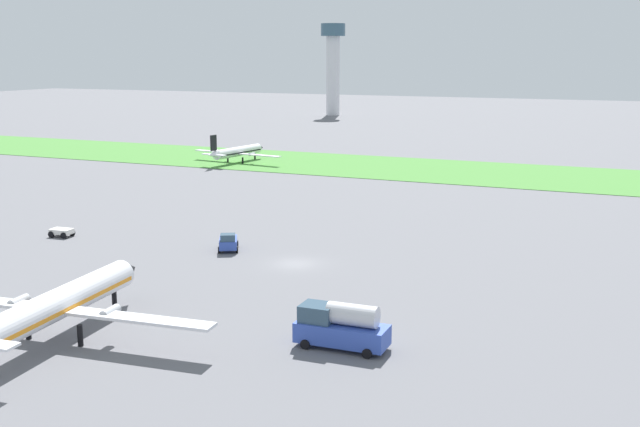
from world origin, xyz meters
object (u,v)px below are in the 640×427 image
Objects in this scene: airplane_taxiing_turboprop at (237,152)px; fuel_truck_near_gate at (341,326)px; control_tower at (333,60)px; baggage_cart_midfield at (62,232)px; airplane_foreground_turboprop at (58,304)px; pushback_tug_by_runway at (228,242)px.

airplane_taxiing_turboprop is 2.97× the size of fuel_truck_near_gate.
control_tower reaches higher than fuel_truck_near_gate.
airplane_taxiing_turboprop is 61.85m from baggage_cart_midfield.
airplane_foreground_turboprop is 1.25× the size of airplane_taxiing_turboprop.
airplane_foreground_turboprop is 6.05× the size of pushback_tug_by_runway.
pushback_tug_by_runway is at bearing -70.86° from control_tower.
baggage_cart_midfield is (-22.29, 25.40, -2.10)m from airplane_foreground_turboprop.
control_tower reaches higher than airplane_foreground_turboprop.
airplane_taxiing_turboprop is 66.92m from pushback_tug_by_runway.
baggage_cart_midfield is 180.46m from control_tower.
fuel_truck_near_gate reaches higher than pushback_tug_by_runway.
airplane_foreground_turboprop is at bearing -72.81° from control_tower.
airplane_foreground_turboprop is 33.86m from baggage_cart_midfield.
control_tower is (-39.75, 175.17, 17.40)m from baggage_cart_midfield.
airplane_foreground_turboprop is 0.82× the size of control_tower.
control_tower is at bearing 11.88° from airplane_foreground_turboprop.
pushback_tug_by_runway is at bearing -178.38° from baggage_cart_midfield.
pushback_tug_by_runway is (-1.93, 27.39, -1.75)m from airplane_foreground_turboprop.
baggage_cart_midfield is (-41.43, 18.87, -1.01)m from fuel_truck_near_gate.
airplane_taxiing_turboprop is at bearing 16.25° from airplane_foreground_turboprop.
fuel_truck_near_gate is (19.14, 6.53, -1.09)m from airplane_foreground_turboprop.
airplane_foreground_turboprop is 9.75× the size of baggage_cart_midfield.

